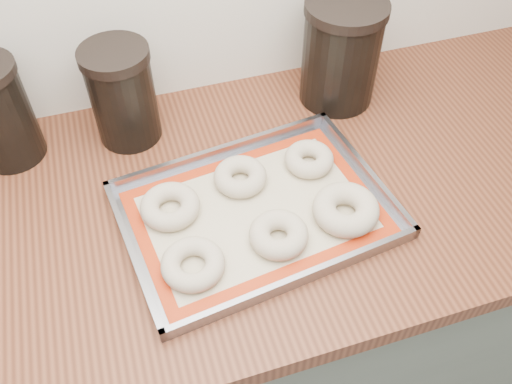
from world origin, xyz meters
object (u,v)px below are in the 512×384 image
object	(u,v)px
bagel_back_right	(309,159)
canister_right	(341,53)
bagel_front_mid	(279,235)
bagel_front_left	(193,264)
canister_mid	(123,95)
bagel_front_right	(346,209)
bagel_back_left	(170,206)
baking_tray	(256,212)
bagel_back_mid	(240,177)

from	to	relation	value
bagel_back_right	canister_right	xyz separation A→B (m)	(0.13, 0.18, 0.09)
bagel_front_mid	canister_right	xyz separation A→B (m)	(0.25, 0.34, 0.09)
bagel_front_left	canister_mid	world-z (taller)	canister_mid
bagel_front_right	bagel_front_left	bearing A→B (deg)	-174.27
bagel_back_left	bagel_front_right	bearing A→B (deg)	-19.35
bagel_front_right	bagel_back_left	xyz separation A→B (m)	(-0.29, 0.10, -0.00)
bagel_front_left	bagel_back_left	size ratio (longest dim) A/B	0.99
baking_tray	canister_right	xyz separation A→B (m)	(0.26, 0.26, 0.10)
bagel_front_left	bagel_front_mid	xyz separation A→B (m)	(0.15, 0.01, 0.00)
bagel_back_left	bagel_back_mid	bearing A→B (deg)	12.81
baking_tray	bagel_back_right	world-z (taller)	bagel_back_right
bagel_back_mid	bagel_front_right	bearing A→B (deg)	-41.21
bagel_back_mid	bagel_back_right	world-z (taller)	same
bagel_back_left	canister_mid	size ratio (longest dim) A/B	0.53
bagel_front_right	bagel_front_mid	bearing A→B (deg)	-173.37
bagel_back_mid	baking_tray	bearing A→B (deg)	-85.63
baking_tray	canister_right	size ratio (longest dim) A/B	2.26
bagel_back_right	canister_right	distance (m)	0.24
bagel_back_mid	bagel_back_right	xyz separation A→B (m)	(0.14, 0.00, -0.00)
bagel_back_right	canister_mid	bearing A→B (deg)	147.60
bagel_front_mid	bagel_back_mid	world-z (taller)	bagel_front_mid
bagel_front_left	bagel_back_left	world-z (taller)	bagel_back_left
bagel_back_left	bagel_front_left	bearing A→B (deg)	-85.27
bagel_front_mid	canister_right	world-z (taller)	canister_right
bagel_back_left	bagel_back_right	xyz separation A→B (m)	(0.27, 0.04, -0.00)
bagel_front_right	canister_right	bearing A→B (deg)	69.63
bagel_front_left	bagel_front_mid	bearing A→B (deg)	4.96
canister_mid	canister_right	size ratio (longest dim) A/B	0.90
baking_tray	bagel_front_mid	bearing A→B (deg)	-76.12
bagel_front_right	bagel_back_mid	size ratio (longest dim) A/B	1.19
canister_right	bagel_front_left	bearing A→B (deg)	-138.77
baking_tray	bagel_back_right	xyz separation A→B (m)	(0.13, 0.08, 0.01)
bagel_back_left	bagel_back_right	world-z (taller)	same
bagel_front_left	bagel_back_mid	distance (m)	0.20
bagel_front_mid	canister_mid	xyz separation A→B (m)	(-0.20, 0.35, 0.08)
baking_tray	bagel_front_right	world-z (taller)	bagel_front_right
bagel_back_left	bagel_back_right	size ratio (longest dim) A/B	1.13
bagel_back_left	canister_right	world-z (taller)	canister_right
bagel_front_left	bagel_back_right	size ratio (longest dim) A/B	1.12
bagel_back_left	bagel_back_mid	distance (m)	0.14
bagel_front_mid	bagel_front_right	distance (m)	0.13
bagel_front_mid	bagel_front_right	xyz separation A→B (m)	(0.13, 0.01, 0.00)
canister_mid	bagel_front_right	bearing A→B (deg)	-45.83
bagel_front_left	bagel_back_right	distance (m)	0.31
bagel_back_mid	canister_right	world-z (taller)	canister_right
bagel_back_left	canister_right	size ratio (longest dim) A/B	0.48
bagel_back_left	baking_tray	bearing A→B (deg)	-17.69
bagel_front_mid	bagel_back_mid	bearing A→B (deg)	98.98
bagel_front_right	bagel_back_mid	xyz separation A→B (m)	(-0.15, 0.13, -0.00)
baking_tray	bagel_back_right	size ratio (longest dim) A/B	5.35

